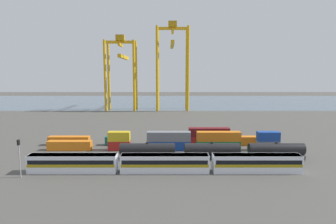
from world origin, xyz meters
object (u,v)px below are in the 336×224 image
(passenger_train, at_px, (166,162))
(shipping_container_5, at_px, (219,145))
(freight_tank_row, at_px, (213,151))
(shipping_container_10, at_px, (117,141))
(gantry_crane_west, at_px, (123,65))
(shipping_container_1, at_px, (120,145))
(gantry_crane_central, at_px, (174,57))
(signal_mast, at_px, (21,153))

(passenger_train, distance_m, shipping_container_5, 23.19)
(freight_tank_row, distance_m, shipping_container_10, 30.07)
(shipping_container_10, relative_size, gantry_crane_west, 0.14)
(gantry_crane_west, bearing_deg, freight_tank_row, -68.92)
(passenger_train, xyz_separation_m, freight_tank_row, (11.65, 9.48, -0.08))
(shipping_container_1, height_order, gantry_crane_central, gantry_crane_central)
(shipping_container_5, relative_size, gantry_crane_west, 0.28)
(passenger_train, distance_m, freight_tank_row, 15.01)
(gantry_crane_central, bearing_deg, passenger_train, -91.73)
(signal_mast, bearing_deg, freight_tank_row, 16.96)
(shipping_container_5, height_order, gantry_crane_west, gantry_crane_west)
(shipping_container_1, xyz_separation_m, gantry_crane_central, (16.23, 91.16, 29.73))
(passenger_train, xyz_separation_m, shipping_container_1, (-12.93, 17.85, -0.84))
(passenger_train, height_order, gantry_crane_west, gantry_crane_west)
(passenger_train, distance_m, gantry_crane_central, 112.82)
(shipping_container_1, bearing_deg, freight_tank_row, -18.82)
(freight_tank_row, bearing_deg, shipping_container_5, 69.53)
(passenger_train, xyz_separation_m, signal_mast, (-29.64, -3.11, 2.97))
(shipping_container_1, bearing_deg, shipping_container_5, 0.00)
(gantry_crane_central, bearing_deg, shipping_container_5, -82.82)
(passenger_train, height_order, shipping_container_10, passenger_train)
(shipping_container_10, bearing_deg, passenger_train, -57.49)
(passenger_train, xyz_separation_m, gantry_crane_west, (-26.73, 109.03, 24.18))
(freight_tank_row, bearing_deg, shipping_container_10, 152.25)
(freight_tank_row, bearing_deg, signal_mast, -163.04)
(passenger_train, bearing_deg, signal_mast, -174.00)
(freight_tank_row, distance_m, shipping_container_1, 25.98)
(gantry_crane_central, bearing_deg, shipping_container_1, -100.09)
(shipping_container_1, relative_size, shipping_container_10, 1.00)
(freight_tank_row, relative_size, shipping_container_10, 7.59)
(passenger_train, relative_size, signal_mast, 7.42)
(shipping_container_1, distance_m, gantry_crane_west, 95.55)
(shipping_container_10, xyz_separation_m, gantry_crane_central, (18.25, 85.54, 29.73))
(gantry_crane_west, height_order, gantry_crane_central, gantry_crane_central)
(passenger_train, bearing_deg, shipping_container_10, 122.51)
(gantry_crane_west, relative_size, gantry_crane_central, 0.85)
(shipping_container_1, xyz_separation_m, shipping_container_10, (-2.03, 5.62, 0.00))
(shipping_container_10, bearing_deg, freight_tank_row, -27.75)
(shipping_container_1, relative_size, gantry_crane_central, 0.12)
(passenger_train, relative_size, shipping_container_5, 4.85)
(shipping_container_10, relative_size, gantry_crane_central, 0.12)
(shipping_container_1, bearing_deg, passenger_train, -54.08)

